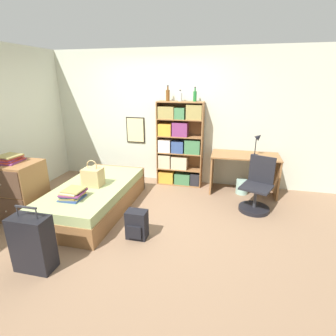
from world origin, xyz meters
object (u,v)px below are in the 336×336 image
at_px(dresser, 19,190).
at_px(bottle_green, 168,95).
at_px(desk, 244,166).
at_px(backpack, 137,225).
at_px(waste_bin, 242,187).
at_px(bottle_brown, 180,97).
at_px(desk_lamp, 258,140).
at_px(book_stack_on_bed, 73,194).
at_px(handbag, 93,177).
at_px(bottle_clear, 195,96).
at_px(magazine_pile_on_dresser, 10,159).
at_px(bookcase, 178,145).
at_px(desk_chair, 256,194).
at_px(bed, 95,197).
at_px(suitcase, 33,243).

relative_size(dresser, bottle_green, 3.06).
relative_size(desk, backpack, 3.07).
bearing_deg(backpack, waste_bin, 52.35).
distance_m(bottle_brown, desk_lamp, 1.62).
bearing_deg(dresser, book_stack_on_bed, -3.23).
bearing_deg(desk_lamp, handbag, -152.78).
height_order(bottle_green, bottle_clear, bottle_green).
height_order(magazine_pile_on_dresser, bottle_brown, bottle_brown).
relative_size(bottle_brown, desk, 0.17).
height_order(backpack, waste_bin, backpack).
height_order(handbag, magazine_pile_on_dresser, magazine_pile_on_dresser).
bearing_deg(bookcase, desk_chair, -29.20).
xyz_separation_m(bed, desk_lamp, (2.55, 1.27, 0.80)).
bearing_deg(desk, handbag, -150.85).
height_order(handbag, bottle_green, bottle_green).
bearing_deg(book_stack_on_bed, desk, 37.12).
distance_m(bookcase, desk, 1.31).
bearing_deg(desk, bottle_clear, 170.07).
height_order(book_stack_on_bed, bottle_clear, bottle_clear).
relative_size(magazine_pile_on_dresser, bookcase, 0.24).
xyz_separation_m(bottle_green, bottle_brown, (0.23, 0.01, -0.03)).
height_order(bottle_green, backpack, bottle_green).
height_order(dresser, backpack, dresser).
xyz_separation_m(magazine_pile_on_dresser, desk_lamp, (3.61, 1.73, 0.08)).
bearing_deg(desk, desk_chair, -74.23).
bearing_deg(magazine_pile_on_dresser, bottle_clear, 38.01).
bearing_deg(bottle_clear, bottle_brown, 176.90).
distance_m(suitcase, bookcase, 3.10).
bearing_deg(waste_bin, bottle_green, 171.06).
relative_size(bottle_brown, waste_bin, 0.77).
relative_size(bottle_brown, desk_chair, 0.23).
height_order(desk, backpack, desk).
height_order(dresser, bottle_brown, bottle_brown).
height_order(bottle_green, bottle_brown, bottle_green).
bearing_deg(bed, desk_lamp, 26.53).
bearing_deg(bottle_green, magazine_pile_on_dresser, -135.31).
xyz_separation_m(bottle_clear, waste_bin, (0.97, -0.23, -1.61)).
relative_size(desk_chair, backpack, 2.22).
distance_m(handbag, waste_bin, 2.69).
xyz_separation_m(bookcase, desk_lamp, (1.45, -0.15, 0.21)).
height_order(book_stack_on_bed, backpack, book_stack_on_bed).
distance_m(suitcase, dresser, 1.43).
distance_m(dresser, desk_chair, 3.71).
xyz_separation_m(desk_chair, backpack, (-1.61, -1.22, -0.08)).
bearing_deg(backpack, magazine_pile_on_dresser, 175.62).
height_order(desk_chair, waste_bin, desk_chair).
height_order(bottle_green, desk_chair, bottle_green).
height_order(handbag, waste_bin, handbag).
relative_size(bed, bottle_green, 7.02).
height_order(handbag, bottle_clear, bottle_clear).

